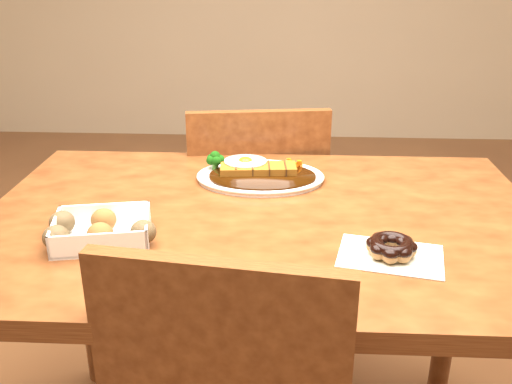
{
  "coord_description": "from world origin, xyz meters",
  "views": [
    {
      "loc": [
        0.05,
        -1.1,
        1.27
      ],
      "look_at": [
        -0.01,
        -0.02,
        0.81
      ],
      "focal_mm": 40.0,
      "sensor_mm": 36.0,
      "label": 1
    }
  ],
  "objects_px": {
    "table": "(262,255)",
    "pon_de_ring": "(391,248)",
    "donut_box": "(99,229)",
    "katsu_curry_plate": "(258,174)",
    "chair_far": "(255,221)"
  },
  "relations": [
    {
      "from": "table",
      "to": "pon_de_ring",
      "type": "xyz_separation_m",
      "value": [
        0.24,
        -0.17,
        0.12
      ]
    },
    {
      "from": "table",
      "to": "donut_box",
      "type": "bearing_deg",
      "value": -156.35
    },
    {
      "from": "katsu_curry_plate",
      "to": "donut_box",
      "type": "bearing_deg",
      "value": -130.55
    },
    {
      "from": "katsu_curry_plate",
      "to": "donut_box",
      "type": "relative_size",
      "value": 1.41
    },
    {
      "from": "table",
      "to": "katsu_curry_plate",
      "type": "bearing_deg",
      "value": 95.16
    },
    {
      "from": "table",
      "to": "katsu_curry_plate",
      "type": "xyz_separation_m",
      "value": [
        -0.02,
        0.2,
        0.11
      ]
    },
    {
      "from": "katsu_curry_plate",
      "to": "chair_far",
      "type": "bearing_deg",
      "value": 94.42
    },
    {
      "from": "pon_de_ring",
      "to": "donut_box",
      "type": "bearing_deg",
      "value": 176.58
    },
    {
      "from": "chair_far",
      "to": "katsu_curry_plate",
      "type": "bearing_deg",
      "value": 86.39
    },
    {
      "from": "chair_far",
      "to": "table",
      "type": "bearing_deg",
      "value": 86.67
    },
    {
      "from": "katsu_curry_plate",
      "to": "table",
      "type": "bearing_deg",
      "value": -84.84
    },
    {
      "from": "chair_far",
      "to": "katsu_curry_plate",
      "type": "height_order",
      "value": "chair_far"
    },
    {
      "from": "chair_far",
      "to": "pon_de_ring",
      "type": "xyz_separation_m",
      "value": [
        0.29,
        -0.7,
        0.29
      ]
    },
    {
      "from": "table",
      "to": "donut_box",
      "type": "xyz_separation_m",
      "value": [
        -0.31,
        -0.14,
        0.12
      ]
    },
    {
      "from": "donut_box",
      "to": "pon_de_ring",
      "type": "distance_m",
      "value": 0.55
    }
  ]
}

